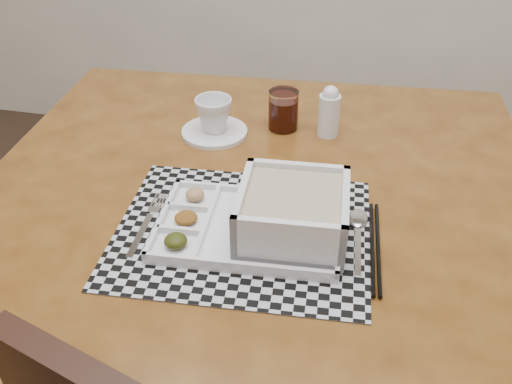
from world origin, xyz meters
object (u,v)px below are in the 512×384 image
dining_table (256,231)px  cup (214,115)px  juice_glass (283,112)px  serving_tray (280,218)px  creamer_bottle (329,112)px

dining_table → cup: 0.30m
cup → juice_glass: (0.15, 0.06, -0.01)m
dining_table → serving_tray: bearing=-58.9°
cup → creamer_bottle: 0.26m
serving_tray → creamer_bottle: bearing=84.1°
cup → creamer_bottle: (0.25, 0.05, 0.01)m
serving_tray → juice_glass: 0.40m
dining_table → serving_tray: serving_tray is taller
dining_table → juice_glass: bearing=89.8°
creamer_bottle → dining_table: bearing=-111.1°
dining_table → juice_glass: size_ratio=12.81×
juice_glass → creamer_bottle: 0.11m
cup → serving_tray: bearing=-49.7°
juice_glass → creamer_bottle: size_ratio=0.78×
serving_tray → dining_table: bearing=121.1°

